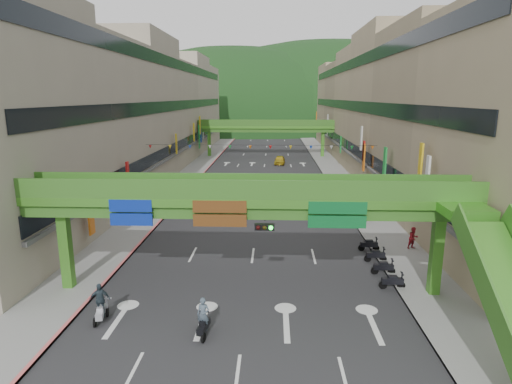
# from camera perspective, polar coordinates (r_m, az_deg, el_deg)

# --- Properties ---
(ground) EXTENTS (320.00, 320.00, 0.00)m
(ground) POSITION_cam_1_polar(r_m,az_deg,el_deg) (21.35, -2.04, -20.17)
(ground) COLOR black
(ground) RESTS_ON ground
(road_slab) EXTENTS (18.00, 140.00, 0.02)m
(road_slab) POSITION_cam_1_polar(r_m,az_deg,el_deg) (68.88, 1.06, 3.01)
(road_slab) COLOR #28282B
(road_slab) RESTS_ON ground
(sidewalk_left) EXTENTS (4.00, 140.00, 0.15)m
(sidewalk_left) POSITION_cam_1_polar(r_m,az_deg,el_deg) (69.96, -8.00, 3.09)
(sidewalk_left) COLOR gray
(sidewalk_left) RESTS_ON ground
(sidewalk_right) EXTENTS (4.00, 140.00, 0.15)m
(sidewalk_right) POSITION_cam_1_polar(r_m,az_deg,el_deg) (69.51, 10.17, 2.96)
(sidewalk_right) COLOR gray
(sidewalk_right) RESTS_ON ground
(curb_left) EXTENTS (0.20, 140.00, 0.18)m
(curb_left) POSITION_cam_1_polar(r_m,az_deg,el_deg) (69.65, -6.46, 3.11)
(curb_left) COLOR #CC5959
(curb_left) RESTS_ON ground
(curb_right) EXTENTS (0.20, 140.00, 0.18)m
(curb_right) POSITION_cam_1_polar(r_m,az_deg,el_deg) (69.28, 8.62, 2.99)
(curb_right) COLOR gray
(curb_right) RESTS_ON ground
(building_row_left) EXTENTS (12.80, 95.00, 19.00)m
(building_row_left) POSITION_cam_1_polar(r_m,az_deg,el_deg) (70.90, -14.66, 10.57)
(building_row_left) COLOR #9E937F
(building_row_left) RESTS_ON ground
(building_row_right) EXTENTS (12.80, 95.00, 19.00)m
(building_row_right) POSITION_cam_1_polar(r_m,az_deg,el_deg) (70.14, 17.02, 10.41)
(building_row_right) COLOR gray
(building_row_right) RESTS_ON ground
(overpass_near) EXTENTS (28.00, 12.27, 7.10)m
(overpass_near) POSITION_cam_1_polar(r_m,az_deg,el_deg) (24.13, 1.03, -2.64)
(overpass_near) COLOR #4C9E2D
(overpass_near) RESTS_ON ground
(overpass_far) EXTENTS (28.00, 2.20, 7.10)m
(overpass_far) POSITION_cam_1_polar(r_m,az_deg,el_deg) (83.13, 1.30, 8.42)
(overpass_far) COLOR #4C9E2D
(overpass_far) RESTS_ON ground
(hill_left) EXTENTS (168.00, 140.00, 112.00)m
(hill_left) POSITION_cam_1_polar(r_m,az_deg,el_deg) (179.02, -3.03, 8.96)
(hill_left) COLOR #1C4419
(hill_left) RESTS_ON ground
(hill_right) EXTENTS (208.00, 176.00, 128.00)m
(hill_right) POSITION_cam_1_polar(r_m,az_deg,el_deg) (199.62, 9.17, 9.20)
(hill_right) COLOR #1C4419
(hill_right) RESTS_ON ground
(bunting_string) EXTENTS (26.00, 0.36, 0.47)m
(bunting_string) POSITION_cam_1_polar(r_m,az_deg,el_deg) (48.23, 0.57, 5.99)
(bunting_string) COLOR black
(bunting_string) RESTS_ON ground
(scooter_rider_near) EXTENTS (0.68, 1.60, 2.03)m
(scooter_rider_near) POSITION_cam_1_polar(r_m,az_deg,el_deg) (21.93, -7.03, -16.44)
(scooter_rider_near) COLOR black
(scooter_rider_near) RESTS_ON ground
(scooter_rider_mid) EXTENTS (0.95, 1.60, 2.14)m
(scooter_rider_mid) POSITION_cam_1_polar(r_m,az_deg,el_deg) (53.14, 0.42, 1.32)
(scooter_rider_mid) COLOR black
(scooter_rider_mid) RESTS_ON ground
(scooter_rider_left) EXTENTS (1.13, 1.58, 2.15)m
(scooter_rider_left) POSITION_cam_1_polar(r_m,az_deg,el_deg) (24.34, -20.09, -13.69)
(scooter_rider_left) COLOR #999BA3
(scooter_rider_left) RESTS_ON ground
(scooter_rider_far) EXTENTS (0.84, 1.60, 2.02)m
(scooter_rider_far) POSITION_cam_1_polar(r_m,az_deg,el_deg) (45.35, -1.65, -0.79)
(scooter_rider_far) COLOR #841500
(scooter_rider_far) RESTS_ON ground
(parked_scooter_row) EXTENTS (1.60, 7.15, 1.08)m
(parked_scooter_row) POSITION_cam_1_polar(r_m,az_deg,el_deg) (30.89, 16.13, -8.82)
(parked_scooter_row) COLOR black
(parked_scooter_row) RESTS_ON ground
(car_silver) EXTENTS (1.60, 4.12, 1.34)m
(car_silver) POSITION_cam_1_polar(r_m,az_deg,el_deg) (54.30, -3.84, 1.06)
(car_silver) COLOR #B9B7C1
(car_silver) RESTS_ON ground
(car_yellow) EXTENTS (2.07, 4.44, 1.47)m
(car_yellow) POSITION_cam_1_polar(r_m,az_deg,el_deg) (74.27, 3.18, 4.27)
(car_yellow) COLOR gold
(car_yellow) RESTS_ON ground
(pedestrian_red) EXTENTS (1.01, 0.91, 1.71)m
(pedestrian_red) POSITION_cam_1_polar(r_m,az_deg,el_deg) (34.95, 20.23, -6.01)
(pedestrian_red) COLOR maroon
(pedestrian_red) RESTS_ON ground
(pedestrian_dark) EXTENTS (1.18, 0.84, 1.85)m
(pedestrian_dark) POSITION_cam_1_polar(r_m,az_deg,el_deg) (41.33, 14.41, -2.67)
(pedestrian_dark) COLOR #25232B
(pedestrian_dark) RESTS_ON ground
(pedestrian_blue) EXTENTS (0.94, 0.80, 1.71)m
(pedestrian_blue) POSITION_cam_1_polar(r_m,az_deg,el_deg) (52.06, 11.68, 0.52)
(pedestrian_blue) COLOR #2F4358
(pedestrian_blue) RESTS_ON ground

